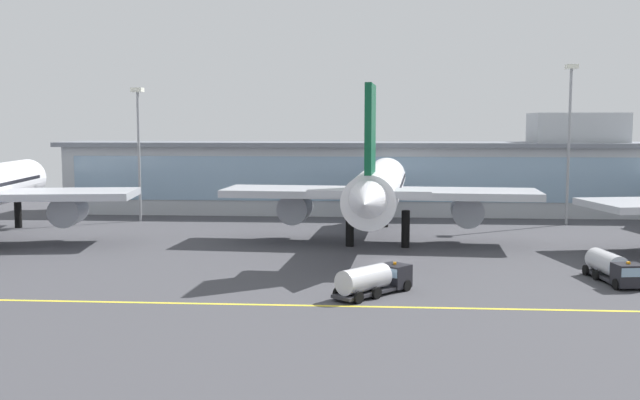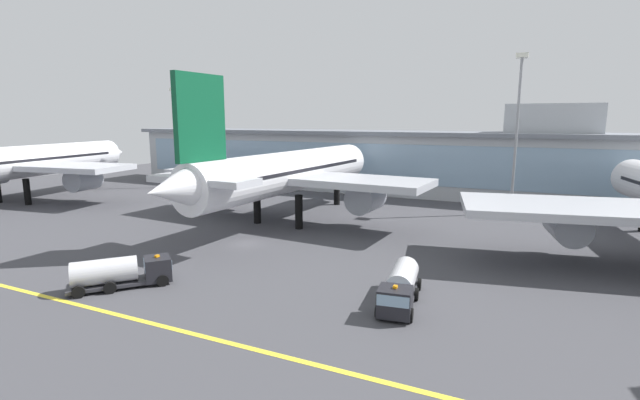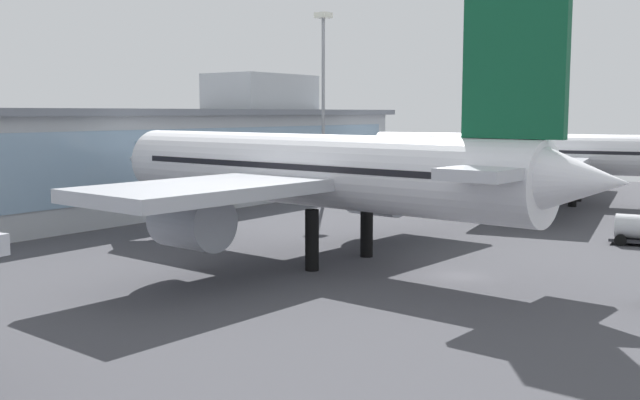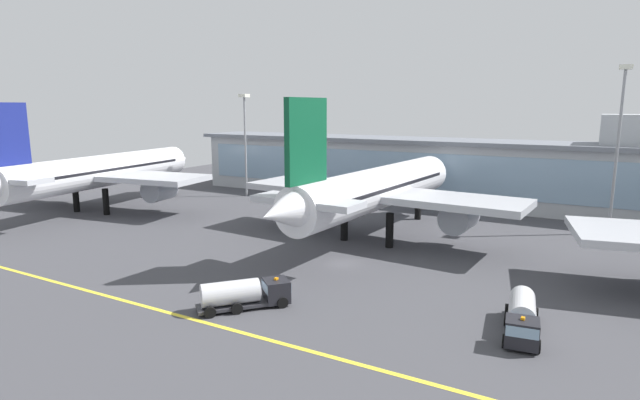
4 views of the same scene
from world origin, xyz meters
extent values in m
plane|color=#424247|center=(0.00, 0.00, 0.00)|extent=(180.00, 180.00, 0.00)
cube|color=#ADB2B7|center=(0.00, 47.27, 6.06)|extent=(114.83, 12.00, 12.13)
cube|color=#84A3BC|center=(0.00, 41.22, 6.67)|extent=(110.24, 0.20, 7.76)
cube|color=slate|center=(0.00, 47.27, 12.53)|extent=(117.83, 14.00, 0.80)
cube|color=#ADB2B7|center=(34.45, 49.27, 15.13)|extent=(16.00, 10.00, 6.00)
cylinder|color=black|center=(-5.01, 10.39, 2.45)|extent=(1.10, 1.10, 4.89)
cylinder|color=black|center=(2.32, 9.91, 2.45)|extent=(1.10, 1.10, 4.89)
cylinder|color=black|center=(-0.10, 29.27, 2.45)|extent=(1.10, 1.10, 4.89)
cylinder|color=white|center=(-1.13, 13.48, 7.64)|extent=(8.81, 41.96, 6.11)
cone|color=white|center=(0.34, 36.09, 7.64)|extent=(6.15, 5.87, 5.81)
cone|color=white|center=(-2.62, -9.44, 8.10)|extent=(5.62, 7.05, 5.20)
cube|color=#84A3BC|center=(0.12, 32.59, 8.71)|extent=(4.85, 4.57, 1.83)
cube|color=black|center=(-1.13, 13.48, 8.10)|extent=(8.44, 35.31, 0.49)
cube|color=#B7BAC1|center=(-1.13, 13.48, 6.88)|extent=(42.88, 12.72, 0.98)
cylinder|color=#999EA8|center=(-12.85, 15.74, 4.46)|extent=(4.62, 5.68, 4.28)
cylinder|color=#999EA8|center=(10.79, 14.20, 4.46)|extent=(4.62, 5.68, 4.28)
cube|color=#0C4C2D|center=(-2.32, -4.81, 15.59)|extent=(1.22, 7.53, 9.78)
cube|color=#B7BAC1|center=(-2.32, -4.81, 8.56)|extent=(13.81, 5.45, 0.78)
cylinder|color=black|center=(47.66, 6.25, 2.19)|extent=(1.10, 1.10, 4.37)
cylinder|color=black|center=(54.09, 7.52, 2.19)|extent=(1.10, 1.10, 4.37)
cylinder|color=black|center=(46.47, 29.15, 2.19)|extent=(1.10, 1.10, 4.37)
cylinder|color=silver|center=(50.11, 10.76, 6.83)|extent=(14.94, 49.45, 5.46)
cone|color=silver|center=(45.00, 36.56, 6.83)|extent=(6.05, 5.83, 5.19)
cube|color=#84A3BC|center=(45.70, 33.02, 7.79)|extent=(4.76, 4.55, 1.64)
cube|color=black|center=(50.11, 10.76, 7.24)|extent=(13.46, 41.72, 0.44)
cube|color=#B7BAC1|center=(50.11, 10.76, 6.15)|extent=(52.16, 21.48, 0.87)
cylinder|color=#999EA8|center=(35.80, 9.74, 3.99)|extent=(5.00, 7.03, 3.83)
cylinder|color=#999EA8|center=(63.73, 15.26, 3.99)|extent=(5.00, 7.03, 3.83)
cylinder|color=black|center=(23.37, -6.26, 0.55)|extent=(0.45, 1.13, 1.10)
cylinder|color=black|center=(20.79, -6.62, 0.55)|extent=(0.45, 1.13, 1.10)
cylinder|color=gray|center=(29.12, 33.89, 12.41)|extent=(0.44, 0.44, 24.81)
cube|color=silver|center=(29.12, 33.89, 25.16)|extent=(1.80, 1.80, 0.70)
camera|label=1|loc=(-1.98, -85.88, 16.08)|focal=41.24mm
camera|label=2|loc=(32.11, -46.16, 15.55)|focal=25.61mm
camera|label=3|loc=(-51.43, -24.17, 12.51)|focal=41.60mm
camera|label=4|loc=(27.64, -54.73, 19.47)|focal=28.46mm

